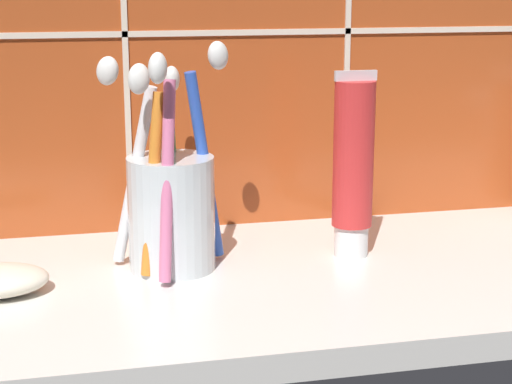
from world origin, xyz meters
TOP-DOWN VIEW (x-y plane):
  - sink_counter at (0.00, 0.00)cm, footprint 79.41×28.56cm
  - toothbrush_cup at (-15.67, 2.90)cm, footprint 10.79×12.47cm
  - toothpaste_tube at (-0.99, 2.85)cm, footprint 3.41×3.25cm

SIDE VIEW (x-z plane):
  - sink_counter at x=0.00cm, z-range 0.00..2.00cm
  - toothbrush_cup at x=-15.67cm, z-range -1.42..16.08cm
  - toothpaste_tube at x=-0.99cm, z-range 1.96..16.99cm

